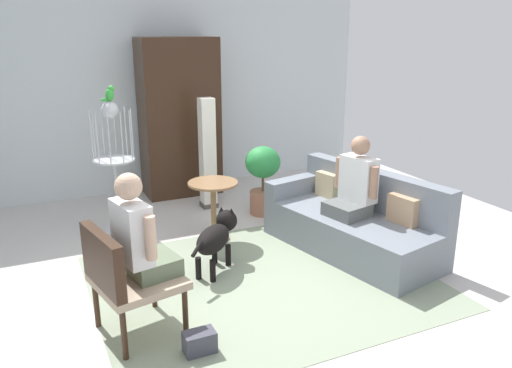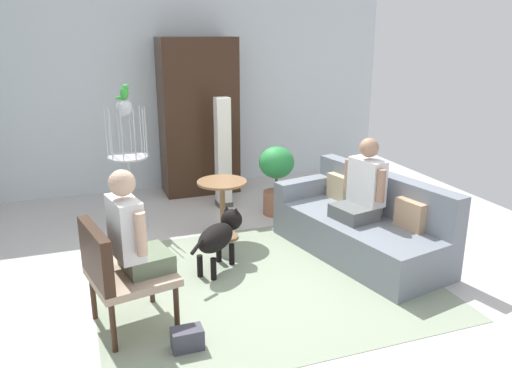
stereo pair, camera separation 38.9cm
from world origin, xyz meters
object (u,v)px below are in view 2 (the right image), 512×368
dog (219,235)px  armoire_cabinet (198,117)px  person_on_couch (363,187)px  person_on_armchair (132,232)px  handbag (187,339)px  armchair (116,268)px  parrot (124,92)px  column_lamp (223,154)px  couch (361,226)px  round_end_table (222,202)px  bird_cage_stand (128,157)px  potted_plant (276,175)px

dog → armoire_cabinet: (0.42, 2.51, 0.73)m
armoire_cabinet → person_on_couch: bearing=-69.2°
armoire_cabinet → person_on_armchair: bearing=-112.0°
dog → handbag: dog is taller
armchair → person_on_armchair: 0.30m
dog → parrot: (-0.67, 1.39, 1.24)m
column_lamp → couch: bearing=-64.1°
round_end_table → dog: bearing=-108.4°
dog → handbag: (-0.59, -1.21, -0.26)m
couch → bird_cage_stand: bird_cage_stand is taller
person_on_armchair → handbag: person_on_armchair is taller
person_on_couch → person_on_armchair: bearing=-166.5°
person_on_armchair → bird_cage_stand: (0.21, 2.14, 0.06)m
bird_cage_stand → column_lamp: bird_cage_stand is taller
person_on_armchair → round_end_table: size_ratio=1.23×
bird_cage_stand → armoire_cabinet: size_ratio=0.70×
dog → armoire_cabinet: bearing=80.4°
armchair → couch: bearing=14.1°
dog → potted_plant: size_ratio=0.75×
armoire_cabinet → dog: bearing=-99.6°
armoire_cabinet → couch: bearing=-68.3°
potted_plant → couch: bearing=-74.0°
person_on_couch → potted_plant: size_ratio=0.94×
person_on_armchair → column_lamp: bearing=60.1°
person_on_armchair → dog: (0.89, 0.75, -0.44)m
bird_cage_stand → armoire_cabinet: armoire_cabinet is taller
round_end_table → parrot: bearing=142.6°
armchair → parrot: parrot is taller
bird_cage_stand → handbag: bearing=-88.2°
dog → armoire_cabinet: 2.65m
person_on_armchair → parrot: parrot is taller
bird_cage_stand → parrot: 0.73m
parrot → column_lamp: size_ratio=0.12×
bird_cage_stand → handbag: (0.08, -2.60, -0.77)m
person_on_couch → bird_cage_stand: (-2.13, 1.58, 0.12)m
armchair → column_lamp: 3.00m
column_lamp → armoire_cabinet: (-0.13, 0.75, 0.37)m
couch → dog: 1.49m
round_end_table → handbag: bearing=-113.4°
person_on_couch → person_on_armchair: size_ratio=0.99×
person_on_armchair → armoire_cabinet: 3.53m
column_lamp → armoire_cabinet: bearing=99.8°
armchair → armoire_cabinet: bearing=66.1°
bird_cage_stand → potted_plant: (1.76, -0.17, -0.34)m
person_on_couch → column_lamp: bearing=114.7°
couch → armchair: bearing=-165.9°
dog → potted_plant: 1.65m
armoire_cabinet → armchair: bearing=-113.9°
handbag → person_on_couch: bearing=26.6°
bird_cage_stand → column_lamp: (1.23, 0.37, -0.14)m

